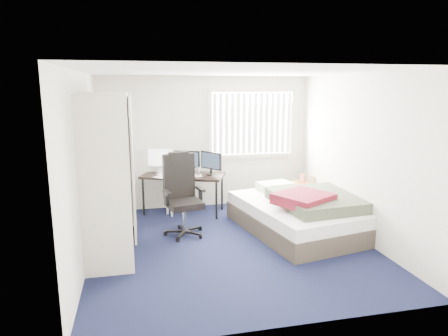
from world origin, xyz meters
TOP-DOWN VIEW (x-y plane):
  - ground at (0.00, 0.00)m, footprint 4.20×4.20m
  - room_shell at (0.00, 0.00)m, footprint 4.20×4.20m
  - window_assembly at (0.90, 2.04)m, footprint 1.72×0.09m
  - closet at (-1.67, 0.27)m, footprint 0.64×1.84m
  - desk at (-0.48, 1.75)m, footprint 1.62×1.19m
  - office_chair at (-0.64, 0.67)m, footprint 0.72×0.72m
  - footstool at (-0.66, 1.65)m, footprint 0.39×0.35m
  - nightstand at (1.75, 1.32)m, footprint 0.58×0.83m
  - bed at (1.27, 0.37)m, footprint 2.04×2.48m
  - pine_box at (-1.65, -0.36)m, footprint 0.44×0.39m

SIDE VIEW (x-z plane):
  - ground at x=0.00m, z-range 0.00..0.00m
  - pine_box at x=-1.65m, z-range 0.00..0.27m
  - footstool at x=-0.66m, z-range 0.07..0.33m
  - bed at x=1.27m, z-range -0.06..0.66m
  - nightstand at x=1.75m, z-range 0.10..0.80m
  - office_chair at x=-0.64m, z-range -0.15..1.14m
  - desk at x=-0.48m, z-range 0.17..1.35m
  - closet at x=-1.67m, z-range 0.24..2.46m
  - room_shell at x=0.00m, z-range -0.59..3.61m
  - window_assembly at x=0.90m, z-range 0.94..2.26m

